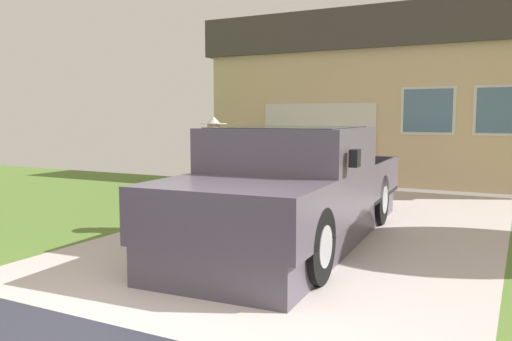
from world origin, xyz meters
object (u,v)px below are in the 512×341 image
person_with_hat (214,168)px  house_with_garage (407,99)px  pickup_truck (290,193)px  handbag (214,227)px  wheeled_trash_bin (225,163)px

person_with_hat → house_with_garage: (0.90, 9.38, 1.26)m
pickup_truck → handbag: (-1.15, -0.08, -0.57)m
person_with_hat → handbag: size_ratio=4.06×
person_with_hat → house_with_garage: 9.51m
pickup_truck → house_with_garage: (-0.40, 9.55, 1.53)m
house_with_garage → wheeled_trash_bin: house_with_garage is taller
pickup_truck → person_with_hat: bearing=-10.7°
pickup_truck → house_with_garage: 9.68m
handbag → house_with_garage: size_ratio=0.04×
handbag → wheeled_trash_bin: size_ratio=0.38×
handbag → person_with_hat: bearing=119.3°
pickup_truck → wheeled_trash_bin: 5.74m
pickup_truck → house_with_garage: size_ratio=0.56×
handbag → wheeled_trash_bin: bearing=118.7°
wheeled_trash_bin → house_with_garage: bearing=57.7°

